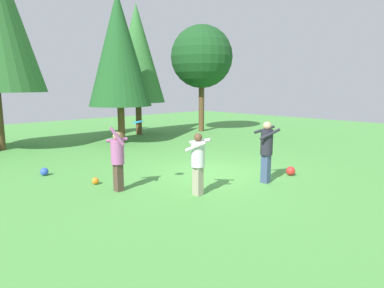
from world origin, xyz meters
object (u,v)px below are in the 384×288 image
(person_thrower, at_px, (118,156))
(ball_orange, at_px, (95,181))
(tree_right, at_px, (137,54))
(person_catcher, at_px, (198,159))
(tree_center, at_px, (119,50))
(ball_blue, at_px, (44,172))
(person_bystander, at_px, (267,147))
(frisbee, at_px, (138,122))
(tree_far_right, at_px, (202,57))
(ball_red, at_px, (291,171))

(person_thrower, xyz_separation_m, ball_orange, (-0.15, 0.97, -0.83))
(person_thrower, bearing_deg, tree_right, 82.41)
(person_catcher, relative_size, tree_center, 0.22)
(ball_blue, bearing_deg, ball_orange, -71.14)
(person_catcher, distance_m, tree_center, 9.42)
(ball_blue, xyz_separation_m, tree_right, (7.41, 5.56, 4.37))
(person_bystander, height_order, tree_center, tree_center)
(frisbee, bearing_deg, tree_right, 55.06)
(person_catcher, height_order, tree_far_right, tree_far_right)
(person_bystander, bearing_deg, person_thrower, 0.41)
(person_catcher, height_order, tree_right, tree_right)
(person_catcher, bearing_deg, tree_center, -49.06)
(ball_blue, bearing_deg, tree_center, 35.71)
(tree_right, bearing_deg, frisbee, -124.94)
(frisbee, bearing_deg, person_catcher, -60.77)
(frisbee, distance_m, ball_orange, 2.20)
(frisbee, bearing_deg, ball_orange, 116.42)
(person_catcher, xyz_separation_m, tree_center, (2.97, 8.25, 3.46))
(person_catcher, distance_m, tree_far_right, 12.98)
(person_thrower, distance_m, tree_far_right, 12.89)
(person_catcher, bearing_deg, ball_orange, -1.30)
(ball_blue, height_order, tree_far_right, tree_far_right)
(ball_orange, xyz_separation_m, tree_right, (6.74, 7.52, 4.39))
(ball_red, bearing_deg, tree_right, 79.90)
(person_thrower, relative_size, frisbee, 4.52)
(ball_orange, distance_m, tree_right, 11.02)
(frisbee, distance_m, ball_blue, 3.84)
(ball_red, distance_m, tree_far_right, 11.68)
(ball_orange, relative_size, tree_far_right, 0.03)
(tree_right, bearing_deg, ball_blue, -143.13)
(person_thrower, bearing_deg, tree_far_right, 64.83)
(ball_red, height_order, tree_far_right, tree_far_right)
(person_catcher, relative_size, ball_orange, 8.00)
(ball_blue, distance_m, ball_red, 7.59)
(frisbee, relative_size, ball_blue, 1.56)
(person_bystander, bearing_deg, ball_orange, -8.39)
(person_bystander, xyz_separation_m, frisbee, (-2.96, 1.95, 0.76))
(ball_orange, bearing_deg, ball_blue, 108.86)
(ball_blue, xyz_separation_m, tree_center, (5.05, 3.63, 4.27))
(frisbee, height_order, ball_orange, frisbee)
(person_bystander, height_order, frisbee, frisbee)
(person_catcher, distance_m, ball_blue, 5.12)
(frisbee, height_order, tree_right, tree_right)
(person_thrower, bearing_deg, ball_blue, 135.86)
(person_bystander, relative_size, ball_orange, 8.88)
(ball_red, xyz_separation_m, tree_center, (-0.44, 8.86, 4.25))
(ball_orange, bearing_deg, tree_right, 48.12)
(person_bystander, height_order, tree_right, tree_right)
(person_catcher, bearing_deg, person_thrower, 7.54)
(ball_blue, bearing_deg, person_bystander, -50.48)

